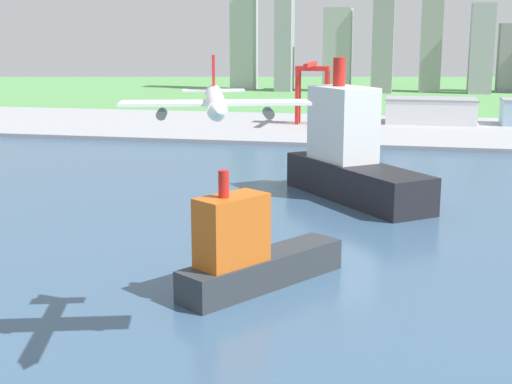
{
  "coord_description": "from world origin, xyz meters",
  "views": [
    {
      "loc": [
        27.02,
        46.16,
        58.46
      ],
      "look_at": [
        -9.48,
        216.9,
        20.31
      ],
      "focal_mm": 51.1,
      "sensor_mm": 36.0,
      "label": 1
    }
  ],
  "objects_px": {
    "cargo_ship": "(351,159)",
    "container_barge": "(251,255)",
    "port_crane_red": "(312,80)",
    "warehouse_main": "(431,111)",
    "airplane_landing": "(215,101)"
  },
  "relations": [
    {
      "from": "port_crane_red",
      "to": "warehouse_main",
      "type": "distance_m",
      "value": 78.57
    },
    {
      "from": "warehouse_main",
      "to": "airplane_landing",
      "type": "bearing_deg",
      "value": -97.14
    },
    {
      "from": "airplane_landing",
      "to": "warehouse_main",
      "type": "relative_size",
      "value": 0.65
    },
    {
      "from": "airplane_landing",
      "to": "container_barge",
      "type": "distance_m",
      "value": 54.2
    },
    {
      "from": "airplane_landing",
      "to": "cargo_ship",
      "type": "relative_size",
      "value": 0.57
    },
    {
      "from": "airplane_landing",
      "to": "container_barge",
      "type": "relative_size",
      "value": 0.84
    },
    {
      "from": "airplane_landing",
      "to": "cargo_ship",
      "type": "bearing_deg",
      "value": 85.06
    },
    {
      "from": "cargo_ship",
      "to": "container_barge",
      "type": "bearing_deg",
      "value": -97.95
    },
    {
      "from": "airplane_landing",
      "to": "warehouse_main",
      "type": "bearing_deg",
      "value": 82.86
    },
    {
      "from": "container_barge",
      "to": "port_crane_red",
      "type": "distance_m",
      "value": 297.44
    },
    {
      "from": "port_crane_red",
      "to": "warehouse_main",
      "type": "bearing_deg",
      "value": 16.52
    },
    {
      "from": "container_barge",
      "to": "cargo_ship",
      "type": "distance_m",
      "value": 103.16
    },
    {
      "from": "airplane_landing",
      "to": "warehouse_main",
      "type": "distance_m",
      "value": 359.68
    },
    {
      "from": "port_crane_red",
      "to": "warehouse_main",
      "type": "relative_size",
      "value": 0.76
    },
    {
      "from": "cargo_ship",
      "to": "warehouse_main",
      "type": "distance_m",
      "value": 217.58
    }
  ]
}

